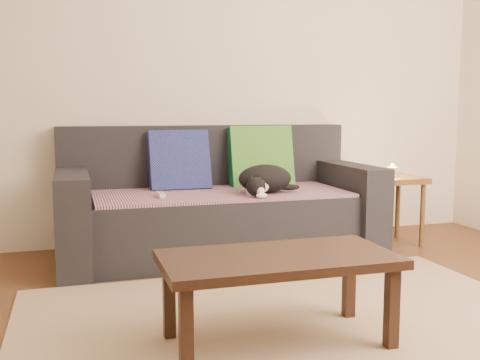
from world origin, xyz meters
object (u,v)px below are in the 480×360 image
object	(u,v)px
wii_remote_a	(161,195)
coffee_table	(278,266)
cat	(265,180)
side_table	(391,188)
sofa	(217,209)
wii_remote_b	(251,193)

from	to	relation	value
wii_remote_a	coffee_table	distance (m)	1.38
cat	side_table	distance (m)	1.05
sofa	cat	distance (m)	0.42
sofa	wii_remote_a	size ratio (longest dim) A/B	14.00
wii_remote_b	side_table	world-z (taller)	side_table
wii_remote_b	coffee_table	distance (m)	1.30
sofa	wii_remote_a	xyz separation A→B (m)	(-0.42, -0.21, 0.15)
sofa	side_table	world-z (taller)	sofa
wii_remote_a	side_table	xyz separation A→B (m)	(1.71, 0.11, -0.04)
cat	wii_remote_b	xyz separation A→B (m)	(-0.11, -0.06, -0.07)
coffee_table	wii_remote_a	bearing A→B (deg)	101.63
sofa	cat	world-z (taller)	sofa
sofa	wii_remote_b	world-z (taller)	sofa
cat	wii_remote_a	world-z (taller)	cat
wii_remote_a	wii_remote_b	xyz separation A→B (m)	(0.57, -0.09, 0.00)
wii_remote_a	side_table	world-z (taller)	side_table
cat	side_table	bearing A→B (deg)	-11.86
wii_remote_a	sofa	bearing A→B (deg)	-64.68
wii_remote_a	side_table	distance (m)	1.72
cat	wii_remote_a	distance (m)	0.68
sofa	wii_remote_a	world-z (taller)	sofa
sofa	wii_remote_b	xyz separation A→B (m)	(0.15, -0.30, 0.15)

